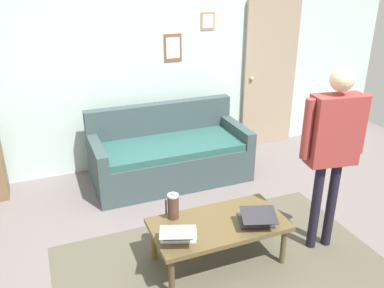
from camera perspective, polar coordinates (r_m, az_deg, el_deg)
ground_plane at (r=3.87m, az=4.86°, el=-14.86°), size 7.68×7.68×0.00m
area_rug at (r=3.70m, az=4.32°, el=-16.89°), size 2.81×1.69×0.01m
back_wall at (r=5.21m, az=-5.63°, el=11.66°), size 7.04×0.11×2.70m
interior_door at (r=5.89m, az=10.90°, el=9.46°), size 0.82×0.09×2.05m
couch at (r=4.96m, az=-3.22°, el=-1.57°), size 1.87×0.86×0.88m
coffee_table at (r=3.56m, az=3.78°, el=-11.57°), size 1.16×0.60×0.40m
laptop_left at (r=3.53m, az=9.12°, el=-10.34°), size 0.38×0.41×0.15m
laptop_center at (r=3.31m, az=-1.96°, el=-12.52°), size 0.39×0.43×0.14m
french_press at (r=3.53m, az=-2.68°, el=-8.75°), size 0.12×0.10×0.26m
person_standing at (r=3.60m, az=19.33°, el=0.70°), size 0.59×0.25×1.69m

